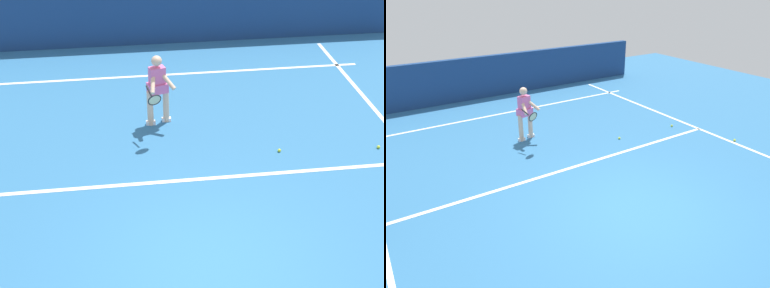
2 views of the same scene
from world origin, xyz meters
TOP-DOWN VIEW (x-y plane):
  - ground_plane at (0.00, 0.00)m, footprint 24.38×24.38m
  - court_back_wall at (0.00, -9.08)m, footprint 13.96×0.24m
  - baseline_marking at (0.00, -6.88)m, footprint 9.96×0.10m
  - service_line_marking at (0.00, -2.25)m, footprint 8.96×0.10m
  - tennis_player at (0.39, -4.44)m, footprint 0.65×1.08m
  - tennis_ball_near at (-1.89, -2.98)m, footprint 0.07×0.07m
  - tennis_ball_mid at (-3.89, -2.84)m, footprint 0.07×0.07m

SIDE VIEW (x-z plane):
  - ground_plane at x=0.00m, z-range 0.00..0.00m
  - baseline_marking at x=0.00m, z-range 0.00..0.01m
  - service_line_marking at x=0.00m, z-range 0.00..0.01m
  - tennis_ball_near at x=-1.89m, z-range 0.00..0.07m
  - tennis_ball_mid at x=-3.89m, z-range 0.00..0.07m
  - court_back_wall at x=0.00m, z-range 0.00..1.59m
  - tennis_player at x=0.39m, z-range 0.07..1.62m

